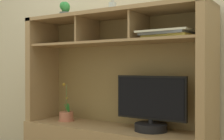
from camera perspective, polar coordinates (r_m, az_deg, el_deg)
back_wall at (r=2.70m, az=2.88°, el=8.57°), size 6.00×0.02×2.80m
media_console at (r=2.53m, az=0.10°, el=-12.60°), size 1.61×0.47×1.47m
tv_monitor at (r=2.33m, az=7.34°, el=-7.21°), size 0.57×0.25×0.42m
potted_orchid at (r=2.79m, az=-8.67°, el=-8.59°), size 0.15×0.15×0.34m
magazine_stack_left at (r=2.20m, az=10.42°, el=6.71°), size 0.40×0.29×0.05m
diffuser_bottle at (r=2.51m, az=0.09°, el=11.83°), size 0.06×0.06×0.24m
potted_succulent at (r=2.84m, az=-8.87°, el=11.08°), size 0.11×0.11×0.16m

